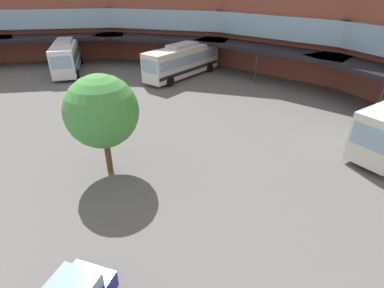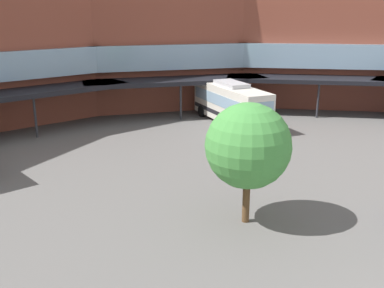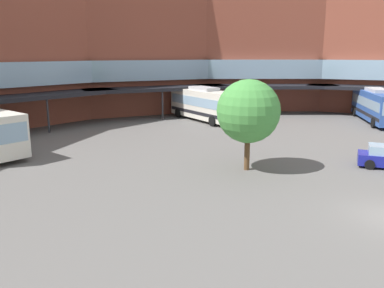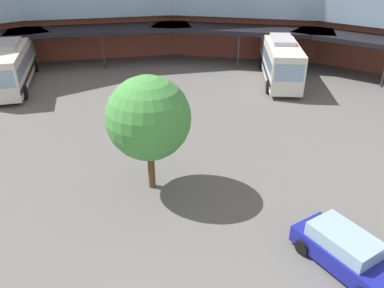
% 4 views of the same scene
% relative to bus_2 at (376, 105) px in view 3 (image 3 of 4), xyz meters
% --- Properties ---
extents(station_building, '(83.38, 47.85, 17.35)m').
position_rel_bus_2_xyz_m(station_building, '(-24.86, 7.49, 6.34)').
color(station_building, brown).
rests_on(station_building, ground).
extents(bus_2, '(9.98, 9.94, 3.77)m').
position_rel_bus_2_xyz_m(bus_2, '(0.00, 0.00, 0.00)').
color(bus_2, '#2D519E').
rests_on(bus_2, ground).
extents(bus_3, '(3.44, 10.60, 3.85)m').
position_rel_bus_2_xyz_m(bus_3, '(-14.91, 12.29, 0.04)').
color(bus_3, silver).
rests_on(bus_3, ground).
extents(plaza_tree, '(4.15, 4.15, 6.02)m').
position_rel_bus_2_xyz_m(plaza_tree, '(-24.88, -4.91, 2.03)').
color(plaza_tree, brown).
rests_on(plaza_tree, ground).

